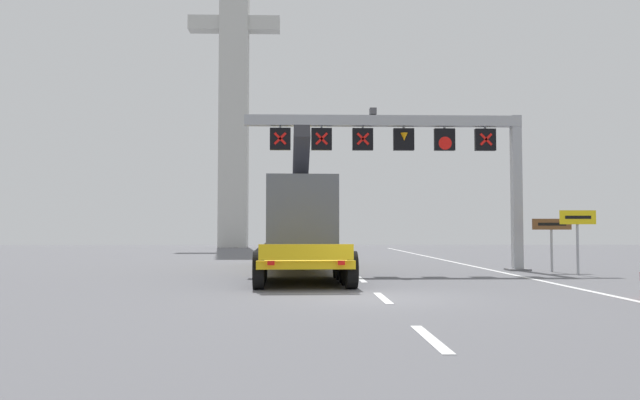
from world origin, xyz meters
name	(u,v)px	position (x,y,z in m)	size (l,w,h in m)	color
ground	(375,298)	(0.00, 0.00, 0.00)	(112.00, 112.00, 0.00)	#5B5B60
lane_markings	(335,257)	(0.18, 23.64, 0.01)	(0.20, 61.88, 0.01)	silver
edge_line_right	(483,268)	(6.20, 12.00, 0.01)	(0.20, 63.00, 0.01)	silver
overhead_lane_gantry	(415,144)	(2.95, 10.59, 5.37)	(12.02, 0.90, 6.89)	#9EA0A5
heavy_haul_truck_yellow	(298,223)	(-2.03, 9.82, 1.99)	(3.44, 14.14, 5.30)	yellow
exit_sign_yellow	(578,226)	(8.65, 7.80, 1.86)	(1.39, 0.15, 2.47)	#9EA0A5
tourist_info_sign_brown	(552,231)	(8.37, 9.61, 1.67)	(1.61, 0.15, 2.18)	#9EA0A5
bridge_pylon_distant	(234,63)	(-8.65, 46.03, 18.23)	(9.00, 2.00, 35.67)	#B7B7B2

